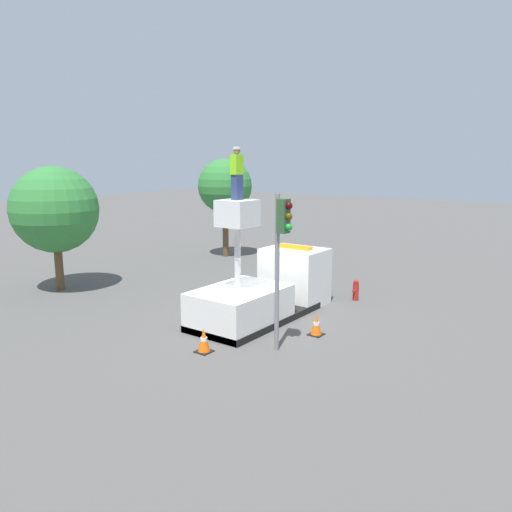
{
  "coord_description": "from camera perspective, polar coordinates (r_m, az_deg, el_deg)",
  "views": [
    {
      "loc": [
        -14.18,
        -10.45,
        5.8
      ],
      "look_at": [
        -1.55,
        -1.15,
        2.76
      ],
      "focal_mm": 35.0,
      "sensor_mm": 36.0,
      "label": 1
    }
  ],
  "objects": [
    {
      "name": "bucket_truck",
      "position": [
        18.75,
        1.08,
        -4.0
      ],
      "size": [
        6.28,
        2.46,
        4.47
      ],
      "color": "black",
      "rests_on": "ground"
    },
    {
      "name": "tree_right_bg",
      "position": [
        23.72,
        -22.02,
        4.91
      ],
      "size": [
        3.8,
        3.8,
        5.53
      ],
      "color": "brown",
      "rests_on": "ground"
    },
    {
      "name": "fire_hydrant",
      "position": [
        21.28,
        11.33,
        -3.84
      ],
      "size": [
        0.49,
        0.25,
        0.89
      ],
      "color": "#B2231E",
      "rests_on": "ground"
    },
    {
      "name": "traffic_light_pole",
      "position": [
        14.74,
        2.92,
        1.69
      ],
      "size": [
        0.34,
        0.57,
        4.83
      ],
      "color": "gray",
      "rests_on": "ground"
    },
    {
      "name": "ground_plane",
      "position": [
        18.55,
        -0.02,
        -7.24
      ],
      "size": [
        120.0,
        120.0,
        0.0
      ],
      "primitive_type": "plane",
      "color": "#565451"
    },
    {
      "name": "traffic_cone_curbside",
      "position": [
        16.98,
        6.9,
        -7.84
      ],
      "size": [
        0.46,
        0.46,
        0.73
      ],
      "color": "black",
      "rests_on": "ground"
    },
    {
      "name": "traffic_cone_rear",
      "position": [
        15.52,
        -5.98,
        -9.6
      ],
      "size": [
        0.48,
        0.48,
        0.76
      ],
      "color": "black",
      "rests_on": "ground"
    },
    {
      "name": "tree_left_bg",
      "position": [
        29.97,
        -3.56,
        7.94
      ],
      "size": [
        3.22,
        3.22,
        5.87
      ],
      "color": "brown",
      "rests_on": "ground"
    },
    {
      "name": "worker",
      "position": [
        16.79,
        -2.19,
        9.42
      ],
      "size": [
        0.4,
        0.26,
        1.75
      ],
      "color": "navy",
      "rests_on": "bucket_truck"
    }
  ]
}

